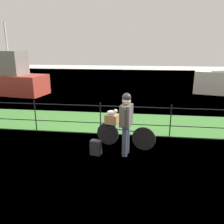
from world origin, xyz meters
The scene contains 10 objects.
ground_plane centered at (0.00, 0.00, 0.00)m, with size 60.00×60.00×0.00m, color beige.
grass_strip centered at (0.00, 3.05, 0.01)m, with size 27.00×2.40×0.03m, color #38702D.
harbor_water centered at (0.00, 9.07, 0.00)m, with size 30.00×30.00×0.00m, color #426684.
iron_fence centered at (0.00, 1.89, 0.62)m, with size 18.04×0.04×1.06m.
bicycle_main centered at (0.87, 0.94, 0.35)m, with size 1.71×0.43×0.67m.
wooden_crate centered at (0.48, 1.03, 0.80)m, with size 0.36×0.24×0.26m, color olive.
terrier_dog centered at (0.51, 1.02, 1.00)m, with size 0.32×0.20×0.18m.
cyclist_person centered at (0.94, 0.46, 1.00)m, with size 0.34×0.53×1.68m.
backpack_on_paving centered at (0.14, 0.36, 0.20)m, with size 0.28×0.18×0.40m, color black.
moored_boat_near centered at (-6.55, 7.73, 0.93)m, with size 4.46×2.37×4.16m.
Camera 1 is at (1.29, -5.10, 2.79)m, focal length 36.37 mm.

